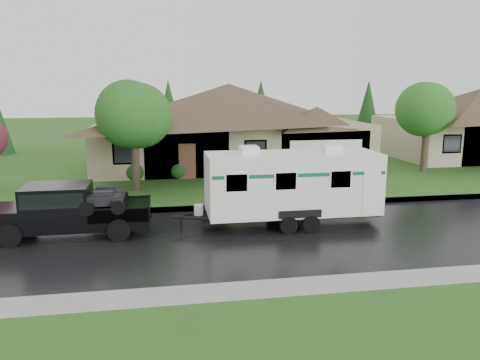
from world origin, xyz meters
name	(u,v)px	position (x,y,z in m)	size (l,w,h in m)	color
ground	(230,222)	(0.00, 0.00, 0.00)	(140.00, 140.00, 0.00)	#2E571B
road	(238,237)	(0.00, -2.00, 0.01)	(140.00, 8.00, 0.01)	black
curb	(223,207)	(0.00, 2.25, 0.07)	(140.00, 0.50, 0.15)	gray
lawn	(200,163)	(0.00, 15.00, 0.07)	(140.00, 26.00, 0.15)	#2E571B
house_main	(233,115)	(2.29, 13.84, 3.59)	(19.44, 10.80, 6.90)	gray
tree_left_green	(134,114)	(-4.09, 6.17, 4.19)	(3.52, 3.52, 5.83)	#382B1E
tree_right_green	(428,109)	(14.02, 8.92, 4.14)	(3.48, 3.48, 5.76)	#382B1E
shrub_row	(240,168)	(2.00, 9.30, 0.65)	(13.60, 1.00, 1.00)	#143814
pickup_truck	(66,209)	(-6.36, -0.70, 1.06)	(5.94, 2.26, 1.98)	black
travel_trailer	(292,183)	(2.45, -0.70, 1.74)	(7.33, 2.57, 3.29)	silver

